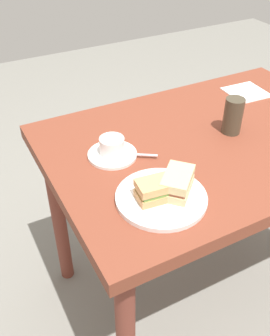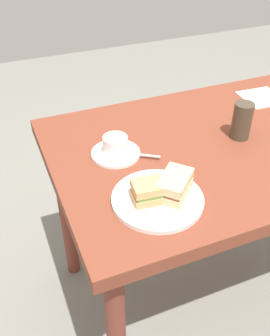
# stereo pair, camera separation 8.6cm
# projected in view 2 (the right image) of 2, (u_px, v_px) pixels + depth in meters

# --- Properties ---
(ground_plane) EXTENTS (6.00, 6.00, 0.00)m
(ground_plane) POSITION_uv_depth(u_px,v_px,m) (197.00, 286.00, 1.75)
(ground_plane) COLOR slate
(dining_table) EXTENTS (1.11, 0.75, 0.78)m
(dining_table) POSITION_uv_depth(u_px,v_px,m) (216.00, 166.00, 1.34)
(dining_table) COLOR brown
(dining_table) RESTS_ON ground_plane
(sandwich_plate) EXTENTS (0.25, 0.25, 0.01)m
(sandwich_plate) POSITION_uv_depth(u_px,v_px,m) (158.00, 199.00, 1.04)
(sandwich_plate) COLOR white
(sandwich_plate) RESTS_ON dining_table
(sandwich_front) EXTENTS (0.13, 0.08, 0.06)m
(sandwich_front) POSITION_uv_depth(u_px,v_px,m) (156.00, 190.00, 1.02)
(sandwich_front) COLOR tan
(sandwich_front) RESTS_ON sandwich_plate
(sandwich_back) EXTENTS (0.13, 0.13, 0.06)m
(sandwich_back) POSITION_uv_depth(u_px,v_px,m) (174.00, 185.00, 1.03)
(sandwich_back) COLOR #D1B482
(sandwich_back) RESTS_ON sandwich_plate
(coffee_saucer) EXTENTS (0.15, 0.15, 0.01)m
(coffee_saucer) POSITION_uv_depth(u_px,v_px,m) (116.00, 153.00, 1.22)
(coffee_saucer) COLOR white
(coffee_saucer) RESTS_ON dining_table
(coffee_cup) EXTENTS (0.08, 0.09, 0.05)m
(coffee_cup) POSITION_uv_depth(u_px,v_px,m) (116.00, 144.00, 1.20)
(coffee_cup) COLOR white
(coffee_cup) RESTS_ON coffee_saucer
(spoon) EXTENTS (0.09, 0.06, 0.01)m
(spoon) POSITION_uv_depth(u_px,v_px,m) (139.00, 154.00, 1.20)
(spoon) COLOR silver
(spoon) RESTS_ON coffee_saucer
(napkin) EXTENTS (0.16, 0.16, 0.00)m
(napkin) POSITION_uv_depth(u_px,v_px,m) (262.00, 98.00, 1.53)
(napkin) COLOR white
(napkin) RESTS_ON dining_table
(drinking_glass) EXTENTS (0.06, 0.06, 0.12)m
(drinking_glass) POSITION_uv_depth(u_px,v_px,m) (241.00, 120.00, 1.27)
(drinking_glass) COLOR #41392A
(drinking_glass) RESTS_ON dining_table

